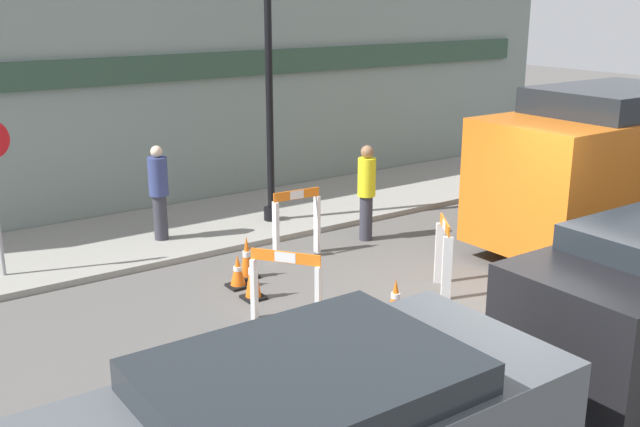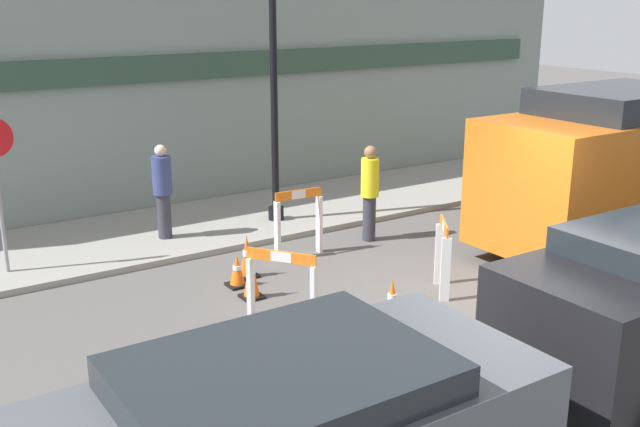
{
  "view_description": "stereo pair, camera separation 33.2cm",
  "coord_description": "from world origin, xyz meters",
  "px_view_note": "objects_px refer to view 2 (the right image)",
  "views": [
    {
      "loc": [
        -7.33,
        -6.04,
        4.15
      ],
      "look_at": [
        -1.16,
        2.75,
        1.0
      ],
      "focal_mm": 42.0,
      "sensor_mm": 36.0,
      "label": 1
    },
    {
      "loc": [
        -7.06,
        -6.22,
        4.15
      ],
      "look_at": [
        -1.16,
        2.75,
        1.0
      ],
      "focal_mm": 42.0,
      "sensor_mm": 36.0,
      "label": 2
    }
  ],
  "objects_px": {
    "streetlamp_post": "(273,58)",
    "work_van": "(616,165)",
    "person_pedestrian": "(163,188)",
    "person_worker": "(370,190)"
  },
  "relations": [
    {
      "from": "work_van",
      "to": "person_pedestrian",
      "type": "bearing_deg",
      "value": 144.51
    },
    {
      "from": "streetlamp_post",
      "to": "person_pedestrian",
      "type": "distance_m",
      "value": 3.01
    },
    {
      "from": "streetlamp_post",
      "to": "work_van",
      "type": "xyz_separation_m",
      "value": [
        4.0,
        -4.28,
        -1.62
      ]
    },
    {
      "from": "person_worker",
      "to": "work_van",
      "type": "distance_m",
      "value": 4.08
    },
    {
      "from": "streetlamp_post",
      "to": "person_worker",
      "type": "distance_m",
      "value": 2.89
    },
    {
      "from": "person_worker",
      "to": "streetlamp_post",
      "type": "bearing_deg",
      "value": -103.8
    },
    {
      "from": "person_pedestrian",
      "to": "work_van",
      "type": "bearing_deg",
      "value": 115.29
    },
    {
      "from": "person_worker",
      "to": "person_pedestrian",
      "type": "distance_m",
      "value": 3.54
    },
    {
      "from": "person_pedestrian",
      "to": "work_van",
      "type": "height_order",
      "value": "work_van"
    },
    {
      "from": "person_pedestrian",
      "to": "streetlamp_post",
      "type": "bearing_deg",
      "value": 147.99
    }
  ]
}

